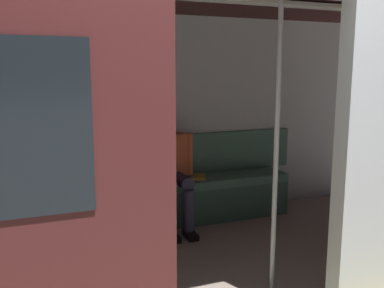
# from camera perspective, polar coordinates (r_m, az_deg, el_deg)

# --- Properties ---
(train_car) EXTENTS (6.40, 2.61, 2.32)m
(train_car) POSITION_cam_1_polar(r_m,az_deg,el_deg) (3.28, -1.94, 8.41)
(train_car) COLOR silver
(train_car) RESTS_ON ground_plane
(bench_seat) EXTENTS (3.02, 0.44, 0.47)m
(bench_seat) POSITION_cam_1_polar(r_m,az_deg,el_deg) (4.38, -5.06, -6.72)
(bench_seat) COLOR #4C7566
(bench_seat) RESTS_ON ground_plane
(person_seated) EXTENTS (0.55, 0.67, 1.20)m
(person_seated) POSITION_cam_1_polar(r_m,az_deg,el_deg) (4.29, -3.10, -2.52)
(person_seated) COLOR #CC5933
(person_seated) RESTS_ON ground_plane
(handbag) EXTENTS (0.26, 0.15, 0.17)m
(handbag) POSITION_cam_1_polar(r_m,az_deg,el_deg) (4.31, -9.44, -4.39)
(handbag) COLOR #262D4C
(handbag) RESTS_ON bench_seat
(book) EXTENTS (0.22, 0.26, 0.03)m
(book) POSITION_cam_1_polar(r_m,az_deg,el_deg) (4.53, 0.86, -4.49)
(book) COLOR gold
(book) RESTS_ON bench_seat
(grab_pole_door) EXTENTS (0.04, 0.04, 2.18)m
(grab_pole_door) POSITION_cam_1_polar(r_m,az_deg,el_deg) (2.53, -4.66, -1.89)
(grab_pole_door) COLOR silver
(grab_pole_door) RESTS_ON ground_plane
(grab_pole_far) EXTENTS (0.04, 0.04, 2.18)m
(grab_pole_far) POSITION_cam_1_polar(r_m,az_deg,el_deg) (3.03, 11.39, -0.14)
(grab_pole_far) COLOR silver
(grab_pole_far) RESTS_ON ground_plane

